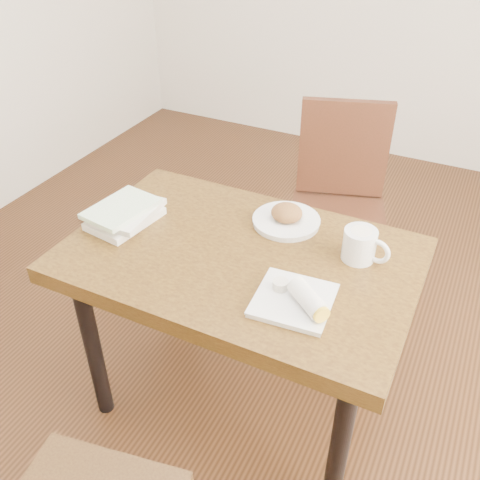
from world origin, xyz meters
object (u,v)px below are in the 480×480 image
at_px(coffee_mug, 361,245).
at_px(plate_burrito, 298,299).
at_px(table, 240,274).
at_px(plate_scone, 286,218).
at_px(book_stack, 125,214).
at_px(chair_far, 339,195).

height_order(coffee_mug, plate_burrito, coffee_mug).
xyz_separation_m(table, plate_scone, (0.07, 0.22, 0.12)).
height_order(table, book_stack, book_stack).
distance_m(plate_scone, plate_burrito, 0.42).
bearing_deg(plate_burrito, chair_far, 99.54).
bearing_deg(book_stack, chair_far, 57.65).
height_order(plate_burrito, book_stack, plate_burrito).
bearing_deg(table, coffee_mug, 21.32).
xyz_separation_m(plate_scone, book_stack, (-0.51, -0.24, 0.01)).
height_order(table, chair_far, chair_far).
bearing_deg(book_stack, table, 1.85).
bearing_deg(plate_burrito, coffee_mug, 71.93).
height_order(chair_far, plate_scone, chair_far).
height_order(table, plate_scone, plate_scone).
distance_m(chair_far, plate_scone, 0.65).
bearing_deg(coffee_mug, chair_far, 110.67).
bearing_deg(plate_scone, plate_burrito, -63.33).
bearing_deg(coffee_mug, plate_scone, 163.43).
relative_size(table, book_stack, 4.18).
bearing_deg(table, book_stack, -178.15).
bearing_deg(chair_far, book_stack, -122.35).
xyz_separation_m(chair_far, plate_burrito, (0.17, -0.98, 0.22)).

